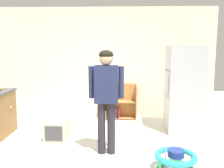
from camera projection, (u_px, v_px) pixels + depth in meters
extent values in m
plane|color=silver|center=(100.00, 156.00, 4.12)|extent=(12.00, 12.00, 0.00)
cube|color=silver|center=(108.00, 63.00, 6.21)|extent=(5.20, 0.06, 2.70)
sphere|color=silver|center=(11.00, 107.00, 5.07)|extent=(0.04, 0.04, 0.04)
cube|color=#B7BABF|center=(184.00, 89.00, 5.22)|extent=(0.70, 0.68, 1.78)
cylinder|color=silver|center=(168.00, 86.00, 5.05)|extent=(0.02, 0.02, 0.50)
cube|color=#333333|center=(168.00, 70.00, 5.17)|extent=(0.01, 0.67, 0.01)
cube|color=#B38149|center=(104.00, 102.00, 6.14)|extent=(0.02, 0.28, 0.85)
cube|color=#B38149|center=(136.00, 102.00, 6.11)|extent=(0.02, 0.28, 0.85)
cube|color=#B97B42|center=(120.00, 101.00, 6.25)|extent=(0.80, 0.02, 0.85)
cube|color=#B38149|center=(120.00, 118.00, 6.19)|extent=(0.76, 0.24, 0.02)
cube|color=#B38149|center=(120.00, 102.00, 6.12)|extent=(0.76, 0.24, 0.02)
cube|color=silver|center=(106.00, 114.00, 6.16)|extent=(0.03, 0.17, 0.17)
cube|color=purple|center=(106.00, 98.00, 6.10)|extent=(0.02, 0.17, 0.16)
cube|color=gold|center=(108.00, 113.00, 6.15)|extent=(0.03, 0.17, 0.25)
cube|color=#2D8045|center=(107.00, 96.00, 6.09)|extent=(0.03, 0.17, 0.25)
cube|color=gold|center=(109.00, 113.00, 6.15)|extent=(0.03, 0.17, 0.21)
cube|color=#2A8D48|center=(110.00, 97.00, 6.09)|extent=(0.02, 0.17, 0.20)
cube|color=#2F519C|center=(113.00, 112.00, 6.14)|extent=(0.02, 0.17, 0.25)
cube|color=#463E3D|center=(113.00, 97.00, 6.08)|extent=(0.03, 0.17, 0.23)
cube|color=#8B3089|center=(115.00, 113.00, 6.14)|extent=(0.03, 0.17, 0.23)
cube|color=#88318C|center=(114.00, 96.00, 6.08)|extent=(0.02, 0.17, 0.24)
cube|color=#3B3544|center=(116.00, 113.00, 6.14)|extent=(0.02, 0.17, 0.23)
cube|color=gold|center=(117.00, 96.00, 6.08)|extent=(0.02, 0.17, 0.25)
cube|color=red|center=(119.00, 113.00, 6.14)|extent=(0.02, 0.17, 0.24)
cylinder|color=#2A262F|center=(102.00, 128.00, 4.17)|extent=(0.13, 0.13, 0.87)
cylinder|color=#2A262F|center=(111.00, 128.00, 4.16)|extent=(0.13, 0.13, 0.87)
cube|color=#232B50|center=(106.00, 84.00, 4.05)|extent=(0.38, 0.22, 0.61)
cylinder|color=#232B50|center=(91.00, 82.00, 4.06)|extent=(0.09, 0.09, 0.52)
cylinder|color=#232B50|center=(121.00, 82.00, 4.04)|extent=(0.09, 0.09, 0.52)
sphere|color=#DDAF85|center=(106.00, 58.00, 3.99)|extent=(0.22, 0.22, 0.22)
ellipsoid|color=black|center=(106.00, 55.00, 3.98)|extent=(0.23, 0.23, 0.14)
torus|color=#2AAEB6|center=(176.00, 156.00, 3.60)|extent=(0.60, 0.60, 0.08)
cylinder|color=navy|center=(176.00, 153.00, 3.59)|extent=(0.23, 0.23, 0.10)
cylinder|color=silver|center=(191.00, 163.00, 3.60)|extent=(0.02, 0.02, 0.18)
cylinder|color=silver|center=(166.00, 157.00, 3.80)|extent=(0.02, 0.02, 0.18)
cube|color=#BDB9A0|center=(57.00, 129.00, 4.91)|extent=(0.42, 0.54, 0.36)
cube|color=#424247|center=(54.00, 134.00, 4.64)|extent=(0.32, 0.01, 0.27)
ellipsoid|color=#D9CA42|center=(0.00, 88.00, 5.11)|extent=(0.11, 0.15, 0.04)
ellipsoid|color=yellow|center=(0.00, 88.00, 5.11)|extent=(0.07, 0.16, 0.04)
ellipsoid|color=yellow|center=(1.00, 88.00, 5.11)|extent=(0.07, 0.16, 0.04)
ellipsoid|color=yellow|center=(1.00, 88.00, 5.11)|extent=(0.11, 0.15, 0.04)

